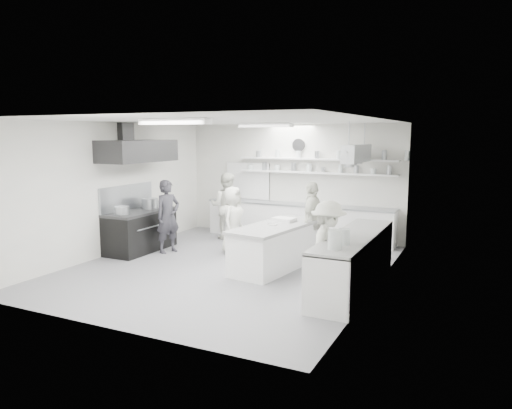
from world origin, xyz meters
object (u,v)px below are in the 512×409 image
at_px(cook_back, 226,206).
at_px(back_counter, 298,222).
at_px(right_counter, 354,263).
at_px(prep_island, 276,247).
at_px(cook_stove, 168,216).
at_px(stove, 140,232).

bearing_deg(cook_back, back_counter, -171.38).
relative_size(right_counter, cook_back, 1.89).
xyz_separation_m(prep_island, cook_stove, (-2.79, 0.13, 0.42)).
height_order(right_counter, cook_stove, cook_stove).
distance_m(prep_island, cook_back, 3.09).
bearing_deg(right_counter, stove, 173.48).
height_order(prep_island, cook_stove, cook_stove).
distance_m(stove, cook_back, 2.40).
relative_size(stove, prep_island, 0.78).
height_order(cook_stove, cook_back, cook_back).
relative_size(prep_island, cook_stove, 1.37).
distance_m(right_counter, cook_back, 4.88).
height_order(stove, cook_stove, cook_stove).
distance_m(right_counter, cook_stove, 4.64).
xyz_separation_m(stove, cook_stove, (0.69, 0.16, 0.40)).
bearing_deg(cook_stove, prep_island, -72.75).
bearing_deg(stove, cook_stove, 13.08).
relative_size(right_counter, cook_stove, 1.95).
relative_size(back_counter, prep_island, 2.16).
relative_size(stove, cook_stove, 1.06).
height_order(back_counter, cook_stove, cook_stove).
bearing_deg(back_counter, prep_island, -78.19).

